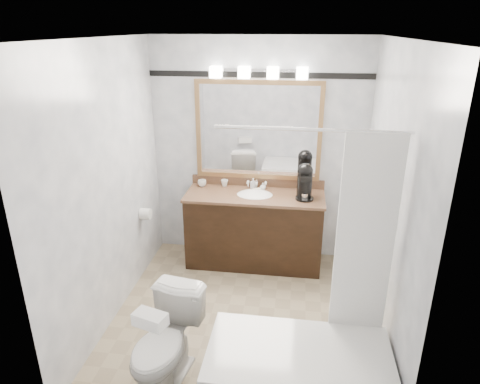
# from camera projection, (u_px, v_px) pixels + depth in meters

# --- Properties ---
(room) EXTENTS (2.42, 2.62, 2.52)m
(room) POSITION_uv_depth(u_px,v_px,m) (242.00, 194.00, 3.62)
(room) COLOR tan
(room) RESTS_ON ground
(vanity) EXTENTS (1.53, 0.58, 0.97)m
(vanity) POSITION_uv_depth(u_px,v_px,m) (254.00, 228.00, 4.86)
(vanity) COLOR black
(vanity) RESTS_ON ground
(mirror) EXTENTS (1.40, 0.04, 1.10)m
(mirror) POSITION_uv_depth(u_px,v_px,m) (258.00, 131.00, 4.72)
(mirror) COLOR #A4794A
(mirror) RESTS_ON room
(vanity_light_bar) EXTENTS (1.02, 0.14, 0.12)m
(vanity_light_bar) POSITION_uv_depth(u_px,v_px,m) (259.00, 72.00, 4.43)
(vanity_light_bar) COLOR silver
(vanity_light_bar) RESTS_ON room
(accent_stripe) EXTENTS (2.40, 0.01, 0.06)m
(accent_stripe) POSITION_uv_depth(u_px,v_px,m) (259.00, 75.00, 4.51)
(accent_stripe) COLOR black
(accent_stripe) RESTS_ON room
(bathtub) EXTENTS (1.30, 0.75, 1.96)m
(bathtub) POSITION_uv_depth(u_px,v_px,m) (301.00, 369.00, 3.08)
(bathtub) COLOR white
(bathtub) RESTS_ON ground
(tp_roll) EXTENTS (0.11, 0.12, 0.12)m
(tp_roll) POSITION_uv_depth(u_px,v_px,m) (146.00, 214.00, 4.59)
(tp_roll) COLOR white
(tp_roll) RESTS_ON room
(toilet) EXTENTS (0.52, 0.77, 0.73)m
(toilet) POSITION_uv_depth(u_px,v_px,m) (165.00, 344.00, 3.19)
(toilet) COLOR white
(toilet) RESTS_ON ground
(tissue_box) EXTENTS (0.25, 0.18, 0.09)m
(tissue_box) POSITION_uv_depth(u_px,v_px,m) (150.00, 319.00, 2.82)
(tissue_box) COLOR white
(tissue_box) RESTS_ON toilet
(coffee_maker) EXTENTS (0.20, 0.25, 0.38)m
(coffee_maker) POSITION_uv_depth(u_px,v_px,m) (305.00, 180.00, 4.56)
(coffee_maker) COLOR black
(coffee_maker) RESTS_ON vanity
(cup_left) EXTENTS (0.11, 0.11, 0.08)m
(cup_left) POSITION_uv_depth(u_px,v_px,m) (202.00, 183.00, 4.93)
(cup_left) COLOR white
(cup_left) RESTS_ON vanity
(cup_right) EXTENTS (0.10, 0.10, 0.08)m
(cup_right) POSITION_uv_depth(u_px,v_px,m) (225.00, 183.00, 4.93)
(cup_right) COLOR white
(cup_right) RESTS_ON vanity
(soap_bottle_a) EXTENTS (0.07, 0.07, 0.12)m
(soap_bottle_a) POSITION_uv_depth(u_px,v_px,m) (253.00, 183.00, 4.87)
(soap_bottle_a) COLOR white
(soap_bottle_a) RESTS_ON vanity
(soap_bottle_b) EXTENTS (0.08, 0.08, 0.08)m
(soap_bottle_b) POSITION_uv_depth(u_px,v_px,m) (263.00, 186.00, 4.82)
(soap_bottle_b) COLOR white
(soap_bottle_b) RESTS_ON vanity
(soap_bar) EXTENTS (0.09, 0.07, 0.02)m
(soap_bar) POSITION_uv_depth(u_px,v_px,m) (257.00, 190.00, 4.81)
(soap_bar) COLOR beige
(soap_bar) RESTS_ON vanity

